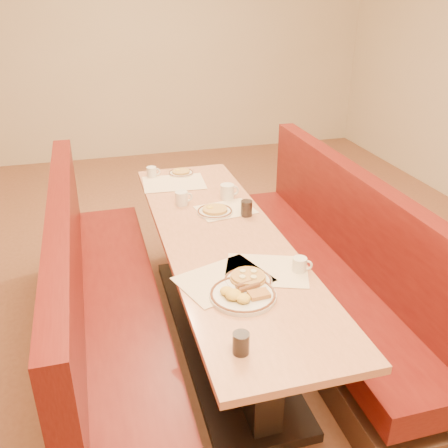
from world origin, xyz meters
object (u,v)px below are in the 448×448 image
object	(u,v)px
coffee_mug_c	(228,191)
coffee_mug_d	(152,172)
booth_right	(329,275)
diner_table	(222,289)
pancake_plate	(248,279)
coffee_mug_b	(182,198)
soda_tumbler_mid	(247,208)
coffee_mug_a	(300,265)
soda_tumbler_near	(241,343)
booth_left	(103,310)
eggs_plate	(242,294)

from	to	relation	value
coffee_mug_c	coffee_mug_d	world-z (taller)	coffee_mug_c
booth_right	coffee_mug_c	bearing A→B (deg)	135.30
diner_table	booth_right	distance (m)	0.73
pancake_plate	coffee_mug_b	size ratio (longest dim) A/B	2.01
soda_tumbler_mid	coffee_mug_a	bearing A→B (deg)	-85.65
booth_right	coffee_mug_c	distance (m)	0.88
booth_right	coffee_mug_a	bearing A→B (deg)	-132.29
coffee_mug_d	coffee_mug_b	bearing A→B (deg)	-70.72
diner_table	soda_tumbler_mid	world-z (taller)	soda_tumbler_mid
soda_tumbler_mid	soda_tumbler_near	bearing A→B (deg)	-108.78
diner_table	soda_tumbler_near	world-z (taller)	soda_tumbler_near
diner_table	coffee_mug_c	xyz separation A→B (m)	(0.19, 0.54, 0.43)
coffee_mug_d	diner_table	bearing A→B (deg)	-69.37
coffee_mug_b	coffee_mug_c	xyz separation A→B (m)	(0.32, 0.02, 0.01)
pancake_plate	coffee_mug_b	world-z (taller)	coffee_mug_b
diner_table	soda_tumbler_mid	size ratio (longest dim) A/B	24.51
booth_right	coffee_mug_a	distance (m)	0.79
booth_left	eggs_plate	distance (m)	1.01
booth_left	pancake_plate	distance (m)	0.98
coffee_mug_d	booth_right	bearing A→B (deg)	-40.54
coffee_mug_d	soda_tumbler_near	world-z (taller)	soda_tumbler_near
coffee_mug_a	coffee_mug_c	distance (m)	1.04
coffee_mug_a	coffee_mug_d	bearing A→B (deg)	128.65
coffee_mug_c	soda_tumbler_near	distance (m)	1.60
diner_table	coffee_mug_a	bearing A→B (deg)	-60.20
diner_table	eggs_plate	world-z (taller)	eggs_plate
soda_tumbler_mid	pancake_plate	bearing A→B (deg)	-107.26
coffee_mug_d	soda_tumbler_mid	world-z (taller)	soda_tumbler_mid
booth_left	eggs_plate	size ratio (longest dim) A/B	7.82
pancake_plate	coffee_mug_c	world-z (taller)	coffee_mug_c
coffee_mug_a	coffee_mug_b	size ratio (longest dim) A/B	0.86
eggs_plate	soda_tumbler_near	distance (m)	0.39
booth_right	coffee_mug_c	world-z (taller)	booth_right
booth_left	booth_right	xyz separation A→B (m)	(1.46, 0.00, 0.00)
soda_tumbler_near	soda_tumbler_mid	bearing A→B (deg)	71.22
eggs_plate	soda_tumbler_mid	bearing A→B (deg)	71.02
pancake_plate	eggs_plate	xyz separation A→B (m)	(-0.07, -0.12, 0.00)
pancake_plate	coffee_mug_c	xyz separation A→B (m)	(0.20, 1.06, 0.03)
coffee_mug_b	soda_tumbler_mid	distance (m)	0.46
coffee_mug_c	soda_tumbler_near	bearing A→B (deg)	-109.65
coffee_mug_c	soda_tumbler_mid	size ratio (longest dim) A/B	1.33
coffee_mug_b	soda_tumbler_near	distance (m)	1.54
booth_right	coffee_mug_a	world-z (taller)	booth_right
pancake_plate	soda_tumbler_near	bearing A→B (deg)	-111.09
booth_left	coffee_mug_c	world-z (taller)	booth_left
eggs_plate	coffee_mug_b	xyz separation A→B (m)	(-0.06, 1.16, 0.03)
coffee_mug_b	coffee_mug_d	world-z (taller)	coffee_mug_b
soda_tumbler_near	eggs_plate	bearing A→B (deg)	71.70
booth_left	coffee_mug_b	bearing A→B (deg)	41.17
coffee_mug_a	coffee_mug_d	world-z (taller)	same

